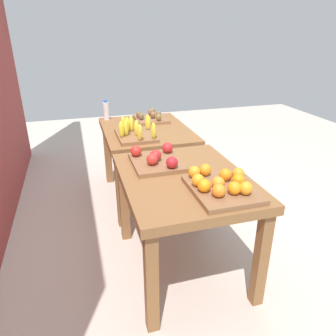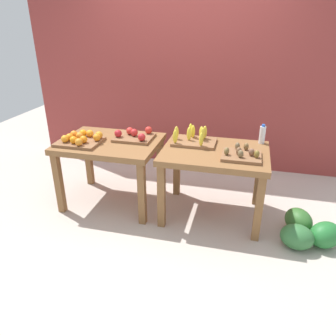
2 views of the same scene
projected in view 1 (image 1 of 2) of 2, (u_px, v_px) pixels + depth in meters
name	position (u px, v px, depth m)	size (l,w,h in m)	color
ground_plane	(162.00, 224.00, 2.86)	(8.00, 8.00, 0.00)	beige
display_table_left	(184.00, 190.00, 2.11)	(1.04, 0.80, 0.73)	brown
display_table_right	(146.00, 139.00, 3.10)	(1.04, 0.80, 0.73)	brown
orange_bin	(221.00, 185.00, 1.86)	(0.44, 0.37, 0.11)	brown
apple_bin	(157.00, 160.00, 2.23)	(0.40, 0.34, 0.11)	brown
banana_crate	(135.00, 132.00, 2.78)	(0.45, 0.32, 0.17)	brown
kiwi_bin	(151.00, 118.00, 3.30)	(0.36, 0.32, 0.10)	brown
water_bottle	(106.00, 111.00, 3.32)	(0.06, 0.06, 0.20)	silver
watermelon_pile	(150.00, 152.00, 4.18)	(0.62, 0.61, 0.24)	#267433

